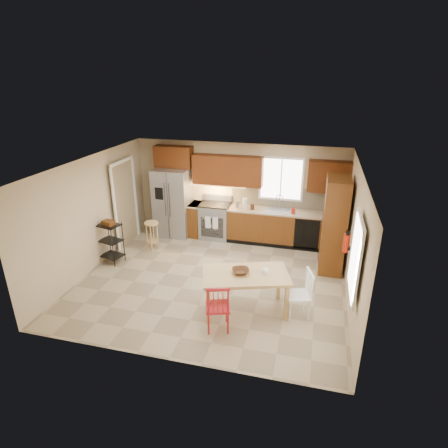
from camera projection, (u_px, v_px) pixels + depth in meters
floor at (213, 280)px, 8.04m from camera, size 5.50×5.50×0.00m
ceiling at (211, 165)px, 7.10m from camera, size 5.50×5.00×0.02m
wall_back at (238, 191)px, 9.81m from camera, size 5.50×0.02×2.50m
wall_front at (163, 291)px, 5.33m from camera, size 5.50×0.02×2.50m
wall_left at (92, 214)px, 8.20m from camera, size 0.02×5.00×2.50m
wall_right at (354, 240)px, 6.94m from camera, size 0.02×5.00×2.50m
refrigerator at (173, 202)px, 9.99m from camera, size 0.92×0.75×1.82m
range_stove at (215, 221)px, 9.95m from camera, size 0.76×0.63×0.92m
base_cabinet_narrow at (196, 219)px, 10.10m from camera, size 0.30×0.60×0.90m
base_cabinet_run at (285, 228)px, 9.55m from camera, size 2.92×0.60×0.90m
dishwasher at (306, 234)px, 9.16m from camera, size 0.60×0.02×0.78m
backsplash at (288, 197)px, 9.53m from camera, size 2.92×0.03×0.55m
upper_over_fridge at (174, 157)px, 9.72m from camera, size 1.00×0.35×0.55m
upper_left_block at (228, 170)px, 9.49m from camera, size 1.80×0.35×0.75m
upper_right_block at (329, 177)px, 8.92m from camera, size 1.00×0.35×0.75m
window_back at (281, 179)px, 9.39m from camera, size 1.12×0.04×1.12m
sink at (278, 212)px, 9.44m from camera, size 0.62×0.46×0.16m
undercab_glow at (216, 185)px, 9.69m from camera, size 1.60×0.30×0.01m
soap_bottle at (293, 210)px, 9.21m from camera, size 0.09×0.09×0.19m
paper_towel at (245, 203)px, 9.52m from camera, size 0.12×0.12×0.28m
canister_steel at (237, 204)px, 9.58m from camera, size 0.11×0.11×0.18m
canister_wood at (252, 207)px, 9.47m from camera, size 0.10×0.10×0.14m
pantry at (334, 225)px, 8.16m from camera, size 0.50×0.95×2.10m
fire_extinguisher at (346, 243)px, 7.15m from camera, size 0.12×0.12×0.36m
window_right at (356, 258)px, 5.84m from camera, size 0.04×1.02×1.32m
doorway at (125, 204)px, 9.42m from camera, size 0.04×0.95×2.10m
dining_table at (245, 292)px, 6.89m from camera, size 1.74×1.30×0.75m
chair_red at (218, 306)px, 6.36m from camera, size 0.53×0.53×0.91m
chair_white at (298, 294)px, 6.69m from camera, size 0.53×0.53×0.91m
table_bowl at (241, 273)px, 6.77m from camera, size 0.39×0.39×0.08m
table_jar at (265, 272)px, 6.74m from camera, size 0.14×0.14×0.13m
bar_stool at (152, 236)px, 9.32m from camera, size 0.46×0.46×0.71m
utility_cart at (111, 243)px, 8.62m from camera, size 0.57×0.49×0.98m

